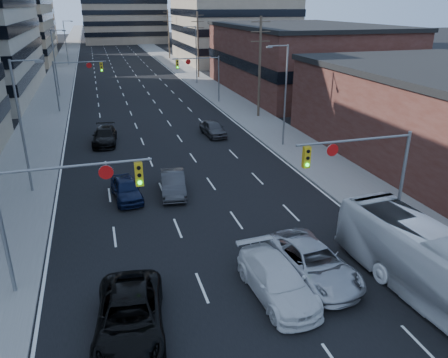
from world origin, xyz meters
TOP-DOWN VIEW (x-y plane):
  - road_surface at (0.00, 130.00)m, footprint 18.00×300.00m
  - sidewalk_left at (-11.50, 130.00)m, footprint 5.00×300.00m
  - sidewalk_right at (11.50, 130.00)m, footprint 5.00×300.00m
  - office_left_far at (-24.00, 100.00)m, footprint 20.00×30.00m
  - storefront_right_mid at (24.00, 50.00)m, footprint 20.00×30.00m
  - office_right_far at (25.00, 88.00)m, footprint 22.00×28.00m
  - bg_block_left at (-28.00, 140.00)m, footprint 24.00×24.00m
  - bg_block_right at (32.00, 130.00)m, footprint 22.00×22.00m
  - signal_near_left at (-7.45, 8.00)m, footprint 6.59×0.33m
  - signal_near_right at (7.45, 8.00)m, footprint 6.59×0.33m
  - signal_far_left at (-7.68, 45.00)m, footprint 6.09×0.33m
  - signal_far_right at (7.68, 45.00)m, footprint 6.09×0.33m
  - utility_pole_block at (12.20, 36.00)m, footprint 2.20×0.28m
  - utility_pole_midblock at (12.20, 66.00)m, footprint 2.20×0.28m
  - utility_pole_distant at (12.20, 96.00)m, footprint 2.20×0.28m
  - streetlight_left_near at (-10.34, 20.00)m, footprint 2.03×0.22m
  - streetlight_left_mid at (-10.34, 55.00)m, footprint 2.03×0.22m
  - streetlight_left_far at (-10.34, 90.00)m, footprint 2.03×0.22m
  - streetlight_right_near at (10.34, 25.00)m, footprint 2.03×0.22m
  - streetlight_right_far at (10.34, 60.00)m, footprint 2.03×0.22m
  - black_pickup at (-5.20, 3.91)m, footprint 3.28×5.99m
  - white_van at (1.30, 4.54)m, footprint 2.55×5.55m
  - silver_suv at (3.45, 5.40)m, footprint 3.32×6.10m
  - transit_bus at (7.76, 1.91)m, footprint 3.67×11.82m
  - sedan_blue at (-4.29, 17.06)m, footprint 2.11×4.40m
  - sedan_grey_center at (-1.13, 17.08)m, footprint 2.12×4.70m
  - sedan_black_far at (-5.20, 30.26)m, footprint 2.58×5.32m
  - sedan_grey_right at (5.20, 30.07)m, footprint 2.09×4.49m

SIDE VIEW (x-z plane):
  - road_surface at x=0.00m, z-range 0.00..0.02m
  - sidewalk_left at x=-11.50m, z-range 0.00..0.15m
  - sidewalk_right at x=11.50m, z-range 0.00..0.15m
  - sedan_blue at x=-4.29m, z-range 0.00..1.45m
  - sedan_grey_right at x=5.20m, z-range 0.00..1.49m
  - sedan_black_far at x=-5.20m, z-range 0.00..1.49m
  - sedan_grey_center at x=-1.13m, z-range 0.00..1.50m
  - white_van at x=1.30m, z-range 0.00..1.57m
  - black_pickup at x=-5.20m, z-range 0.00..1.59m
  - silver_suv at x=3.45m, z-range 0.00..1.62m
  - transit_bus at x=7.76m, z-range 0.00..3.24m
  - signal_far_left at x=-7.68m, z-range 1.30..7.30m
  - signal_far_right at x=7.68m, z-range 1.30..7.30m
  - signal_near_left at x=-7.45m, z-range 1.33..7.33m
  - signal_near_right at x=7.45m, z-range 1.33..7.33m
  - storefront_right_mid at x=24.00m, z-range 0.00..9.00m
  - streetlight_left_near at x=-10.34m, z-range 0.55..9.55m
  - streetlight_left_mid at x=-10.34m, z-range 0.55..9.55m
  - streetlight_left_far at x=-10.34m, z-range 0.55..9.55m
  - streetlight_right_near at x=10.34m, z-range 0.55..9.55m
  - streetlight_right_far at x=10.34m, z-range 0.55..9.55m
  - utility_pole_block at x=12.20m, z-range 0.28..11.28m
  - utility_pole_midblock at x=12.20m, z-range 0.28..11.28m
  - utility_pole_distant at x=12.20m, z-range 0.28..11.28m
  - bg_block_right at x=32.00m, z-range 0.00..12.00m
  - office_right_far at x=25.00m, z-range 0.00..14.00m
  - office_left_far at x=-24.00m, z-range 0.00..16.00m
  - bg_block_left at x=-28.00m, z-range 0.00..20.00m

